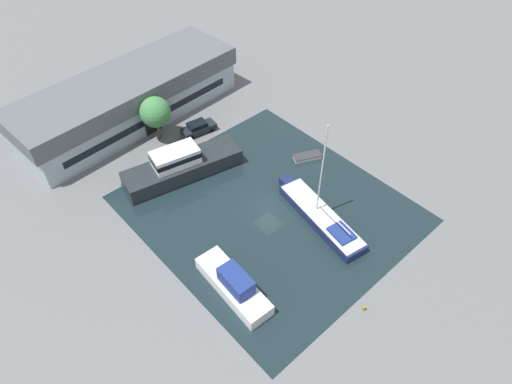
# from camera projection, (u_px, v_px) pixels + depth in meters

# --- Properties ---
(ground_plane) EXTENTS (440.00, 440.00, 0.00)m
(ground_plane) POSITION_uv_depth(u_px,v_px,m) (269.00, 208.00, 49.56)
(ground_plane) COLOR slate
(water_canal) EXTENTS (25.18, 27.56, 0.01)m
(water_canal) POSITION_uv_depth(u_px,v_px,m) (269.00, 208.00, 49.55)
(water_canal) COLOR #19282D
(water_canal) RESTS_ON ground
(warehouse_building) EXTENTS (30.69, 11.81, 6.14)m
(warehouse_building) POSITION_uv_depth(u_px,v_px,m) (129.00, 98.00, 59.13)
(warehouse_building) COLOR #99A8B2
(warehouse_building) RESTS_ON ground
(quay_tree_near_building) EXTENTS (3.80, 3.80, 5.98)m
(quay_tree_near_building) POSITION_uv_depth(u_px,v_px,m) (155.00, 112.00, 55.23)
(quay_tree_near_building) COLOR brown
(quay_tree_near_building) RESTS_ON ground
(parked_car) EXTENTS (4.68, 2.46, 1.60)m
(parked_car) POSITION_uv_depth(u_px,v_px,m) (198.00, 128.00, 58.42)
(parked_car) COLOR #1E2328
(parked_car) RESTS_ON ground
(sailboat_moored) EXTENTS (4.69, 12.98, 12.00)m
(sailboat_moored) POSITION_uv_depth(u_px,v_px,m) (320.00, 216.00, 47.92)
(sailboat_moored) COLOR #19234C
(sailboat_moored) RESTS_ON water_canal
(motor_cruiser) EXTENTS (14.36, 6.59, 3.84)m
(motor_cruiser) POSITION_uv_depth(u_px,v_px,m) (181.00, 166.00, 52.35)
(motor_cruiser) COLOR #23282D
(motor_cruiser) RESTS_ON water_canal
(small_dinghy) EXTENTS (3.72, 2.69, 0.49)m
(small_dinghy) POSITION_uv_depth(u_px,v_px,m) (307.00, 157.00, 55.26)
(small_dinghy) COLOR white
(small_dinghy) RESTS_ON water_canal
(cabin_boat) EXTENTS (3.13, 8.79, 2.90)m
(cabin_boat) POSITION_uv_depth(u_px,v_px,m) (234.00, 285.00, 41.49)
(cabin_boat) COLOR white
(cabin_boat) RESTS_ON water_canal
(mooring_bollard) EXTENTS (0.30, 0.30, 0.61)m
(mooring_bollard) POSITION_uv_depth(u_px,v_px,m) (364.00, 308.00, 40.60)
(mooring_bollard) COLOR olive
(mooring_bollard) RESTS_ON ground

